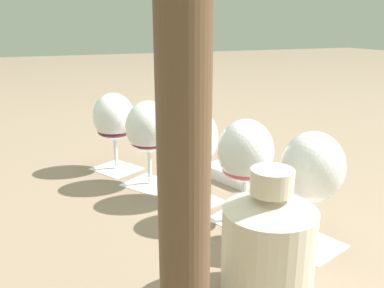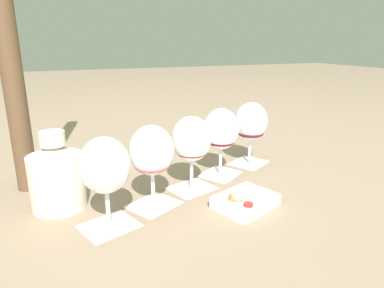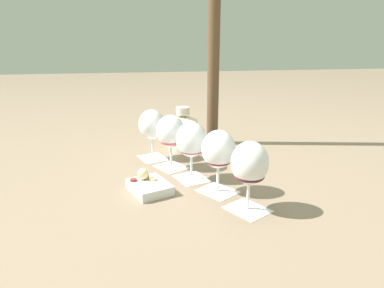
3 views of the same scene
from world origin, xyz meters
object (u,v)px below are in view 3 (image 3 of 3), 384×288
(snack_dish, at_px, (149,185))
(umbrella_pole, at_px, (214,51))
(wine_glass_3, at_px, (218,152))
(wine_glass_4, at_px, (250,166))
(wine_glass_2, at_px, (192,142))
(ceramic_vase, at_px, (183,131))
(wine_glass_0, at_px, (152,127))
(wine_glass_1, at_px, (171,133))

(snack_dish, bearing_deg, umbrella_pole, 146.16)
(wine_glass_3, relative_size, wine_glass_4, 1.00)
(wine_glass_4, distance_m, umbrella_pole, 0.68)
(wine_glass_2, xyz_separation_m, ceramic_vase, (-0.32, 0.02, -0.05))
(wine_glass_2, distance_m, umbrella_pole, 0.50)
(wine_glass_0, bearing_deg, snack_dish, -6.51)
(wine_glass_0, relative_size, snack_dish, 1.19)
(wine_glass_2, relative_size, ceramic_vase, 1.05)
(wine_glass_1, bearing_deg, wine_glass_4, 24.34)
(wine_glass_0, xyz_separation_m, snack_dish, (0.30, -0.03, -0.11))
(wine_glass_3, bearing_deg, umbrella_pole, 168.12)
(wine_glass_1, height_order, snack_dish, wine_glass_1)
(wine_glass_0, xyz_separation_m, umbrella_pole, (-0.16, 0.27, 0.27))
(wine_glass_4, bearing_deg, wine_glass_1, -155.66)
(wine_glass_2, bearing_deg, wine_glass_0, -154.44)
(wine_glass_2, xyz_separation_m, wine_glass_4, (0.23, 0.11, 0.00))
(wine_glass_2, height_order, umbrella_pole, umbrella_pole)
(snack_dish, bearing_deg, wine_glass_2, 115.10)
(wine_glass_0, height_order, wine_glass_3, same)
(wine_glass_1, relative_size, snack_dish, 1.19)
(ceramic_vase, distance_m, snack_dish, 0.42)
(wine_glass_2, height_order, wine_glass_3, same)
(wine_glass_0, relative_size, wine_glass_1, 1.00)
(wine_glass_4, height_order, ceramic_vase, wine_glass_4)
(wine_glass_3, relative_size, snack_dish, 1.19)
(wine_glass_3, bearing_deg, ceramic_vase, -175.17)
(ceramic_vase, bearing_deg, snack_dish, -23.18)
(wine_glass_1, distance_m, wine_glass_3, 0.25)
(wine_glass_1, bearing_deg, wine_glass_2, 23.91)
(wine_glass_0, bearing_deg, wine_glass_4, 25.06)
(wine_glass_0, relative_size, wine_glass_2, 1.00)
(wine_glass_0, relative_size, wine_glass_3, 1.00)
(wine_glass_3, relative_size, ceramic_vase, 1.05)
(wine_glass_4, bearing_deg, wine_glass_3, -158.47)
(wine_glass_4, relative_size, umbrella_pole, 0.24)
(wine_glass_2, relative_size, umbrella_pole, 0.24)
(snack_dish, bearing_deg, ceramic_vase, 156.82)
(wine_glass_4, height_order, umbrella_pole, umbrella_pole)
(ceramic_vase, xyz_separation_m, snack_dish, (0.39, -0.17, -0.06))
(wine_glass_2, xyz_separation_m, umbrella_pole, (-0.39, 0.16, 0.27))
(wine_glass_0, distance_m, umbrella_pole, 0.41)
(wine_glass_2, xyz_separation_m, wine_glass_3, (0.11, 0.06, 0.00))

